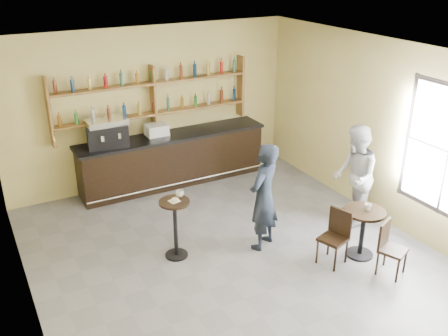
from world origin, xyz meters
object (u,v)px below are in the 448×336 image
man_main (264,197)px  patron_second (354,176)px  pedestal_table (175,229)px  bar_counter (173,159)px  chair_west (333,239)px  chair_south (393,250)px  espresso_machine (107,132)px  cafe_table (362,233)px  pastry_case (157,131)px

man_main → patron_second: patron_second is taller
pedestal_table → bar_counter: bearing=67.6°
chair_west → chair_south: bearing=24.4°
chair_west → patron_second: patron_second is taller
man_main → chair_south: 2.10m
pedestal_table → chair_south: pedestal_table is taller
bar_counter → man_main: size_ratio=2.20×
patron_second → pedestal_table: bearing=-64.6°
man_main → chair_south: man_main is taller
espresso_machine → patron_second: bearing=-32.5°
bar_counter → chair_south: (1.60, -4.55, -0.11)m
espresso_machine → chair_south: size_ratio=0.89×
pedestal_table → cafe_table: size_ratio=1.22×
pedestal_table → chair_west: pedestal_table is taller
bar_counter → cafe_table: bar_counter is taller
chair_west → chair_south: 0.88m
pastry_case → pedestal_table: pastry_case is taller
bar_counter → cafe_table: bearing=-68.6°
bar_counter → espresso_machine: espresso_machine is taller
pedestal_table → man_main: man_main is taller
patron_second → bar_counter: bearing=-111.1°
espresso_machine → bar_counter: bearing=9.3°
bar_counter → pastry_case: size_ratio=8.94×
patron_second → espresso_machine: bearing=-97.4°
bar_counter → espresso_machine: bearing=180.0°
espresso_machine → chair_west: bearing=-50.1°
cafe_table → chair_west: chair_west is taller
espresso_machine → pastry_case: espresso_machine is taller
espresso_machine → pedestal_table: 2.71m
pastry_case → pedestal_table: 2.76m
pastry_case → patron_second: 3.93m
cafe_table → pedestal_table: bearing=151.9°
pedestal_table → man_main: (1.37, -0.40, 0.41)m
chair_west → patron_second: 1.48m
man_main → pedestal_table: bearing=-45.7°
chair_south → patron_second: size_ratio=0.46×
chair_west → bar_counter: bearing=176.1°
cafe_table → patron_second: (0.57, 0.89, 0.51)m
pastry_case → patron_second: bearing=-49.3°
man_main → chair_west: 1.25m
chair_south → patron_second: 1.65m
chair_west → chair_south: chair_west is taller
bar_counter → chair_west: bar_counter is taller
patron_second → chair_south: bearing=15.2°
man_main → pastry_case: bearing=-107.3°
espresso_machine → man_main: size_ratio=0.42×
chair_south → man_main: bearing=105.3°
pastry_case → chair_south: pastry_case is taller
bar_counter → pastry_case: pastry_case is taller
chair_west → cafe_table: bearing=66.5°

